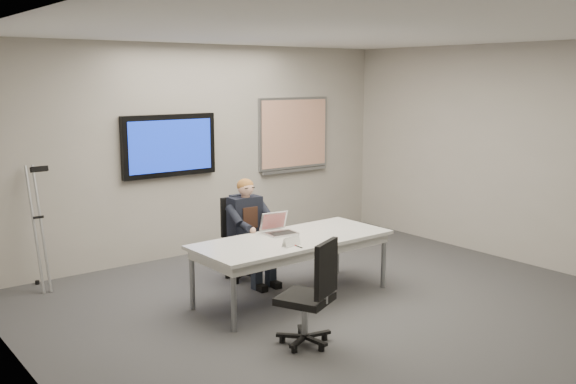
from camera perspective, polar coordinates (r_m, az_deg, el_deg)
floor at (r=6.66m, az=5.81°, el=-10.72°), size 6.00×6.00×0.02m
ceiling at (r=6.24m, az=6.29°, el=14.07°), size 6.00×6.00×0.02m
wall_back at (r=8.70m, az=-7.69°, el=3.70°), size 6.00×0.02×2.80m
wall_left at (r=4.79m, az=-21.05°, el=-2.22°), size 0.02×6.00×2.80m
wall_right at (r=8.63m, az=20.69°, el=3.07°), size 0.02×6.00×2.80m
conference_table at (r=6.90m, az=0.39°, el=-4.71°), size 2.20×0.96×0.67m
tv_display at (r=8.41m, az=-10.49°, el=4.08°), size 1.30×0.09×0.80m
whiteboard at (r=9.52m, az=0.52°, el=5.14°), size 1.25×0.08×1.10m
office_chair_far at (r=7.68m, az=-4.08°, el=-5.46°), size 0.50×0.50×0.96m
office_chair_near at (r=5.81m, az=1.89°, el=-10.67°), size 0.62×0.62×0.98m
seated_person at (r=7.45m, az=-3.15°, el=-4.45°), size 0.38×0.65×1.21m
crutch at (r=7.69m, az=-21.33°, el=-2.83°), size 0.48×0.86×1.53m
laptop at (r=7.06m, az=-0.87°, el=-3.24°), size 0.34×0.33×0.23m
name_tent at (r=6.57m, az=0.29°, el=-4.37°), size 0.24×0.11×0.09m
pen at (r=6.52m, az=0.94°, el=-4.86°), size 0.02×0.13×0.01m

